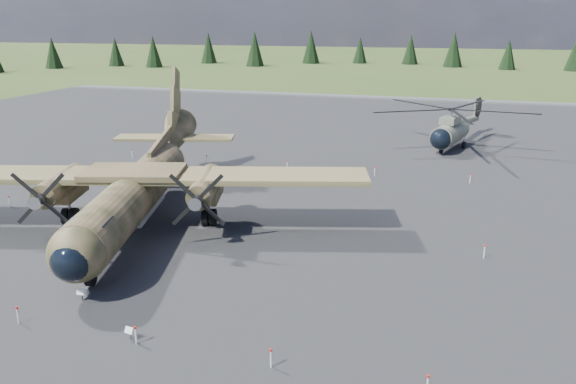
# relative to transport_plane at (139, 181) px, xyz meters

# --- Properties ---
(ground) EXTENTS (500.00, 500.00, 0.00)m
(ground) POSITION_rel_transport_plane_xyz_m (5.54, 0.06, -2.86)
(ground) COLOR #445023
(ground) RESTS_ON ground
(apron) EXTENTS (120.00, 120.00, 0.04)m
(apron) POSITION_rel_transport_plane_xyz_m (5.54, 10.06, -2.86)
(apron) COLOR #515256
(apron) RESTS_ON ground
(transport_plane) EXTENTS (29.94, 26.78, 9.95)m
(transport_plane) POSITION_rel_transport_plane_xyz_m (0.00, 0.00, 0.00)
(transport_plane) COLOR #35371D
(transport_plane) RESTS_ON ground
(helicopter_near) EXTENTS (21.24, 21.86, 4.39)m
(helicopter_near) POSITION_rel_transport_plane_xyz_m (19.65, 29.11, 0.25)
(helicopter_near) COLOR slate
(helicopter_near) RESTS_ON ground
(info_placard_left) EXTENTS (0.42, 0.23, 0.62)m
(info_placard_left) POSITION_rel_transport_plane_xyz_m (2.95, -10.80, -2.44)
(info_placard_left) COLOR gray
(info_placard_left) RESTS_ON ground
(info_placard_right) EXTENTS (0.42, 0.24, 0.63)m
(info_placard_right) POSITION_rel_transport_plane_xyz_m (7.11, -13.24, -2.44)
(info_placard_right) COLOR gray
(info_placard_right) RESTS_ON ground
(barrier_fence) EXTENTS (33.12, 29.62, 0.85)m
(barrier_fence) POSITION_rel_transport_plane_xyz_m (5.08, -0.01, -2.35)
(barrier_fence) COLOR white
(barrier_fence) RESTS_ON ground
(treeline) EXTENTS (294.72, 298.85, 10.96)m
(treeline) POSITION_rel_transport_plane_xyz_m (2.61, -1.24, 1.82)
(treeline) COLOR black
(treeline) RESTS_ON ground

